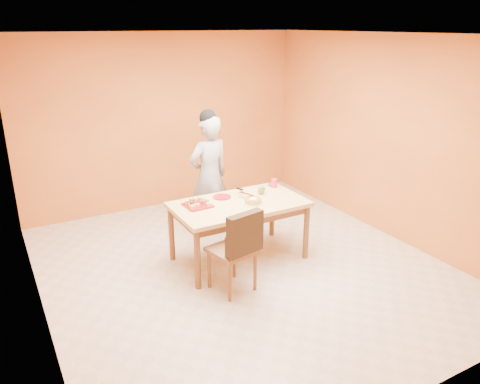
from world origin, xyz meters
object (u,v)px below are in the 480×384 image
pastry_platter (198,205)px  checker_tin (271,185)px  red_dinner_plate (222,197)px  sponge_cake (253,201)px  egg_ornament (261,190)px  dining_chair (233,249)px  dining_table (239,210)px  person (209,176)px  magenta_glass (274,183)px

pastry_platter → checker_tin: size_ratio=3.11×
pastry_platter → red_dinner_plate: pastry_platter is taller
sponge_cake → egg_ornament: size_ratio=1.70×
dining_chair → dining_table: bearing=44.8°
person → checker_tin: 0.86m
magenta_glass → red_dinner_plate: bearing=-179.4°
person → magenta_glass: size_ratio=14.75×
person → egg_ornament: (0.36, -0.78, -0.01)m
dining_table → person: 0.91m
sponge_cake → checker_tin: size_ratio=2.16×
dining_table → person: size_ratio=0.96×
sponge_cake → magenta_glass: magenta_glass is taller
dining_table → pastry_platter: (-0.48, 0.14, 0.10)m
egg_ornament → magenta_glass: 0.32m
person → magenta_glass: bearing=127.8°
pastry_platter → person: bearing=55.9°
pastry_platter → magenta_glass: size_ratio=2.65×
dining_table → checker_tin: 0.76m
pastry_platter → sponge_cake: 0.67m
sponge_cake → checker_tin: 0.71m
egg_ornament → person: bearing=94.6°
red_dinner_plate → egg_ornament: egg_ornament is taller
dining_table → pastry_platter: 0.51m
person → pastry_platter: bearing=48.1°
magenta_glass → checker_tin: magenta_glass is taller
person → checker_tin: person is taller
dining_table → person: person is taller
dining_table → pastry_platter: bearing=164.0°
pastry_platter → dining_table: bearing=-16.0°
red_dinner_plate → sponge_cake: bearing=-57.8°
person → pastry_platter: size_ratio=5.56×
dining_table → checker_tin: (0.68, 0.33, 0.11)m
sponge_cake → person: bearing=95.7°
checker_tin → magenta_glass: bearing=-90.0°
pastry_platter → magenta_glass: bearing=6.1°
person → pastry_platter: person is taller
person → red_dinner_plate: size_ratio=7.30×
person → sponge_cake: person is taller
dining_chair → red_dinner_plate: (0.31, 0.86, 0.26)m
dining_chair → pastry_platter: 0.79m
dining_chair → sponge_cake: (0.54, 0.49, 0.29)m
dining_chair → sponge_cake: bearing=31.2°
person → egg_ornament: 0.86m
dining_chair → egg_ornament: size_ratio=7.98×
dining_table → red_dinner_plate: bearing=111.5°
dining_table → egg_ornament: bearing=17.0°
magenta_glass → checker_tin: bearing=90.0°
pastry_platter → egg_ornament: egg_ornament is taller
red_dinner_plate → sponge_cake: 0.44m
red_dinner_plate → egg_ornament: size_ratio=1.87×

